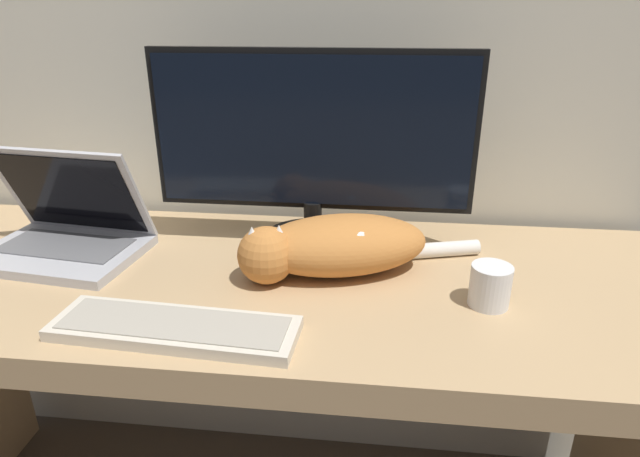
{
  "coord_description": "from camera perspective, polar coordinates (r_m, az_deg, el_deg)",
  "views": [
    {
      "loc": [
        0.23,
        -0.62,
        1.26
      ],
      "look_at": [
        0.13,
        0.28,
        0.88
      ],
      "focal_mm": 30.0,
      "sensor_mm": 36.0,
      "label": 1
    }
  ],
  "objects": [
    {
      "name": "coffee_mug",
      "position": [
        1.0,
        17.69,
        -5.84
      ],
      "size": [
        0.07,
        0.07,
        0.08
      ],
      "color": "white",
      "rests_on": "desk"
    },
    {
      "name": "monitor",
      "position": [
        1.13,
        -0.8,
        8.43
      ],
      "size": [
        0.68,
        0.23,
        0.42
      ],
      "color": "black",
      "rests_on": "desk"
    },
    {
      "name": "desk",
      "position": [
        1.16,
        -6.48,
        -11.26
      ],
      "size": [
        1.74,
        0.63,
        0.76
      ],
      "color": "tan",
      "rests_on": "ground_plane"
    },
    {
      "name": "laptop",
      "position": [
        1.27,
        -25.54,
        -0.46
      ],
      "size": [
        0.35,
        0.27,
        0.23
      ],
      "rotation": [
        0.0,
        0.0,
        -0.12
      ],
      "color": "#B7B7BC",
      "rests_on": "desk"
    },
    {
      "name": "cat",
      "position": [
        1.06,
        1.42,
        -1.73
      ],
      "size": [
        0.49,
        0.26,
        0.12
      ],
      "rotation": [
        0.0,
        0.0,
        0.27
      ],
      "color": "#C67A38",
      "rests_on": "desk"
    },
    {
      "name": "external_keyboard",
      "position": [
        0.92,
        -15.24,
        -10.22
      ],
      "size": [
        0.41,
        0.14,
        0.02
      ],
      "rotation": [
        0.0,
        0.0,
        -0.06
      ],
      "color": "beige",
      "rests_on": "desk"
    }
  ]
}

